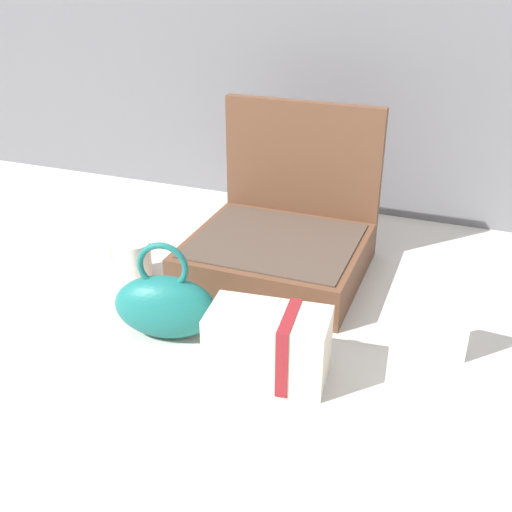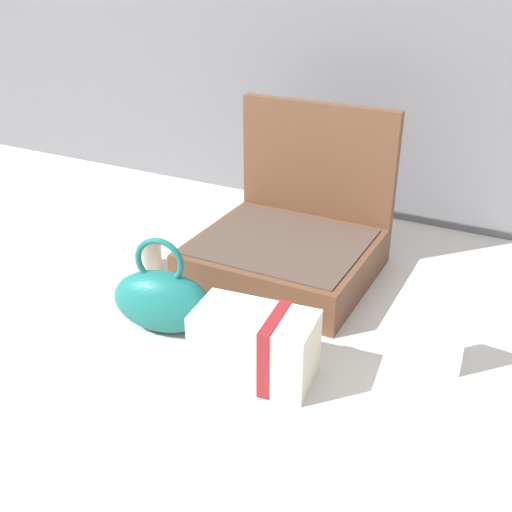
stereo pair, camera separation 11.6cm
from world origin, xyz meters
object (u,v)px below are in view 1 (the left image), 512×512
Objects in this scene: info_card_left at (445,322)px; cream_toiletry_bag at (270,345)px; teal_pouch_handbag at (166,305)px; coffee_mug at (133,259)px; open_suitcase at (281,240)px.

cream_toiletry_bag is at bearing -145.00° from info_card_left.
cream_toiletry_bag is at bearing -10.75° from teal_pouch_handbag.
coffee_mug is at bearing 134.66° from teal_pouch_handbag.
coffee_mug is (-0.39, 0.22, -0.02)m from cream_toiletry_bag.
coffee_mug is at bearing -154.31° from open_suitcase.
info_card_left is (0.26, 0.15, 0.01)m from cream_toiletry_bag.
open_suitcase is at bearing 155.25° from info_card_left.
info_card_left is at bearing -5.72° from coffee_mug.
open_suitcase is 3.43× the size of coffee_mug.
teal_pouch_handbag reaches higher than coffee_mug.
info_card_left is at bearing -29.24° from open_suitcase.
info_card_left is at bearing 30.51° from cream_toiletry_bag.
info_card_left reaches higher than cream_toiletry_bag.
info_card_left is (0.36, -0.20, -0.00)m from open_suitcase.
teal_pouch_handbag is (-0.11, -0.32, -0.01)m from open_suitcase.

